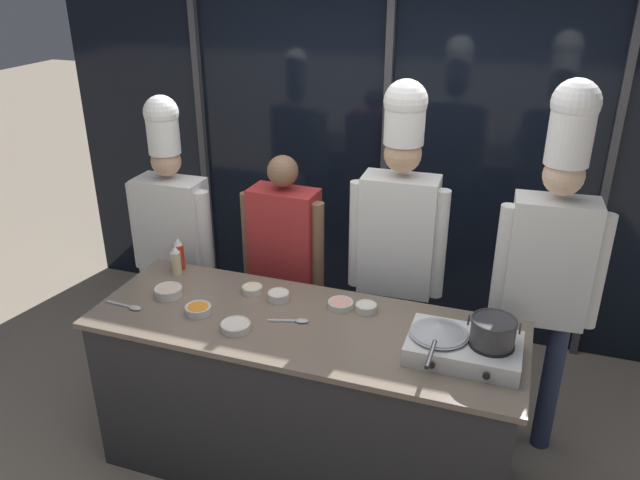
# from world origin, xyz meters

# --- Properties ---
(ground_plane) EXTENTS (24.00, 24.00, 0.00)m
(ground_plane) POSITION_xyz_m (0.00, 0.00, 0.00)
(ground_plane) COLOR gray
(window_wall_back) EXTENTS (5.13, 0.09, 2.70)m
(window_wall_back) POSITION_xyz_m (0.00, 1.70, 1.35)
(window_wall_back) COLOR black
(window_wall_back) RESTS_ON ground_plane
(demo_counter) EXTENTS (2.19, 0.78, 0.93)m
(demo_counter) POSITION_xyz_m (0.00, 0.00, 0.47)
(demo_counter) COLOR #2D2D30
(demo_counter) RESTS_ON ground_plane
(portable_stove) EXTENTS (0.51, 0.35, 0.10)m
(portable_stove) POSITION_xyz_m (0.80, -0.03, 0.98)
(portable_stove) COLOR silver
(portable_stove) RESTS_ON demo_counter
(frying_pan) EXTENTS (0.27, 0.47, 0.05)m
(frying_pan) POSITION_xyz_m (0.68, -0.04, 1.05)
(frying_pan) COLOR #ADAFB5
(frying_pan) RESTS_ON portable_stove
(stock_pot) EXTENTS (0.23, 0.20, 0.12)m
(stock_pot) POSITION_xyz_m (0.91, -0.03, 1.09)
(stock_pot) COLOR #333335
(stock_pot) RESTS_ON portable_stove
(squeeze_bottle_oil) EXTENTS (0.06, 0.06, 0.18)m
(squeeze_bottle_oil) POSITION_xyz_m (-0.88, 0.25, 1.01)
(squeeze_bottle_oil) COLOR beige
(squeeze_bottle_oil) RESTS_ON demo_counter
(squeeze_bottle_chili) EXTENTS (0.06, 0.06, 0.20)m
(squeeze_bottle_chili) POSITION_xyz_m (-0.90, 0.32, 1.02)
(squeeze_bottle_chili) COLOR red
(squeeze_bottle_chili) RESTS_ON demo_counter
(prep_bowl_onion) EXTENTS (0.15, 0.15, 0.04)m
(prep_bowl_onion) POSITION_xyz_m (-0.29, -0.17, 0.95)
(prep_bowl_onion) COLOR silver
(prep_bowl_onion) RESTS_ON demo_counter
(prep_bowl_bean_sprouts) EXTENTS (0.12, 0.12, 0.05)m
(prep_bowl_bean_sprouts) POSITION_xyz_m (-0.21, 0.17, 0.96)
(prep_bowl_bean_sprouts) COLOR silver
(prep_bowl_bean_sprouts) RESTS_ON demo_counter
(prep_bowl_chicken) EXTENTS (0.15, 0.15, 0.05)m
(prep_bowl_chicken) POSITION_xyz_m (-0.79, 0.02, 0.96)
(prep_bowl_chicken) COLOR silver
(prep_bowl_chicken) RESTS_ON demo_counter
(prep_bowl_noodles) EXTENTS (0.11, 0.11, 0.04)m
(prep_bowl_noodles) POSITION_xyz_m (-0.37, 0.20, 0.95)
(prep_bowl_noodles) COLOR silver
(prep_bowl_noodles) RESTS_ON demo_counter
(prep_bowl_carrots) EXTENTS (0.14, 0.14, 0.04)m
(prep_bowl_carrots) POSITION_xyz_m (-0.55, -0.09, 0.95)
(prep_bowl_carrots) COLOR silver
(prep_bowl_carrots) RESTS_ON demo_counter
(prep_bowl_shrimp) EXTENTS (0.14, 0.14, 0.04)m
(prep_bowl_shrimp) POSITION_xyz_m (0.13, 0.21, 0.95)
(prep_bowl_shrimp) COLOR silver
(prep_bowl_shrimp) RESTS_ON demo_counter
(prep_bowl_garlic) EXTENTS (0.11, 0.11, 0.04)m
(prep_bowl_garlic) POSITION_xyz_m (0.27, 0.21, 0.95)
(prep_bowl_garlic) COLOR silver
(prep_bowl_garlic) RESTS_ON demo_counter
(serving_spoon_slotted) EXTENTS (0.21, 0.09, 0.02)m
(serving_spoon_slotted) POSITION_xyz_m (-0.04, -0.01, 0.94)
(serving_spoon_slotted) COLOR #B2B5BA
(serving_spoon_slotted) RESTS_ON demo_counter
(serving_spoon_solid) EXTENTS (0.22, 0.05, 0.02)m
(serving_spoon_solid) POSITION_xyz_m (-0.91, -0.16, 0.94)
(serving_spoon_solid) COLOR #B2B5BA
(serving_spoon_solid) RESTS_ON demo_counter
(chef_head) EXTENTS (0.56, 0.22, 1.89)m
(chef_head) POSITION_xyz_m (-1.10, 0.59, 1.08)
(chef_head) COLOR #2D3856
(chef_head) RESTS_ON ground_plane
(person_guest) EXTENTS (0.53, 0.23, 1.58)m
(person_guest) POSITION_xyz_m (-0.36, 0.63, 0.96)
(person_guest) COLOR #4C4C51
(person_guest) RESTS_ON ground_plane
(chef_sous) EXTENTS (0.55, 0.23, 2.05)m
(chef_sous) POSITION_xyz_m (0.33, 0.65, 1.22)
(chef_sous) COLOR #4C4C51
(chef_sous) RESTS_ON ground_plane
(chef_line) EXTENTS (0.55, 0.24, 2.11)m
(chef_line) POSITION_xyz_m (1.13, 0.59, 1.24)
(chef_line) COLOR #2D3856
(chef_line) RESTS_ON ground_plane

